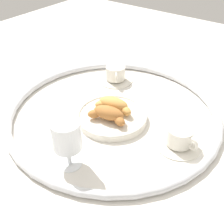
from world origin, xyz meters
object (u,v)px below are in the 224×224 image
Objects in this scene: croissant_large at (115,105)px; juice_glass_left at (67,137)px; coffee_cup_near at (180,138)px; coffee_cup_far at (115,75)px; croissant_small at (108,114)px; pastry_plate at (112,116)px; sugar_packet at (57,111)px.

juice_glass_left reaches higher than croissant_large.
coffee_cup_near is 0.42m from coffee_cup_far.
croissant_small is 0.20m from juice_glass_left.
coffee_cup_far is (0.15, -0.24, -0.02)m from croissant_small.
croissant_large is at bearing -74.75° from pastry_plate.
juice_glass_left is 0.26m from sugar_packet.
coffee_cup_far is (0.13, -0.19, -0.02)m from croissant_large.
coffee_cup_near and coffee_cup_far have the same top height.
coffee_cup_near reaches higher than pastry_plate.
croissant_small reaches higher than coffee_cup_near.
coffee_cup_far is 0.29m from sugar_packet.
coffee_cup_far is at bearing -56.30° from pastry_plate.
coffee_cup_near is at bearing 178.50° from croissant_large.
croissant_small is 0.99× the size of coffee_cup_far.
coffee_cup_near is (-0.23, -0.02, 0.01)m from pastry_plate.
juice_glass_left is at bearing 97.27° from croissant_large.
croissant_large reaches higher than sugar_packet.
croissant_small is at bearing -148.16° from sugar_packet.
croissant_small reaches higher than coffee_cup_far.
sugar_packet is at bearing 13.21° from coffee_cup_near.
pastry_plate is at bearing 105.25° from croissant_large.
croissant_large is 0.26m from juice_glass_left.
pastry_plate is 0.04m from croissant_small.
coffee_cup_near is at bearing 152.25° from coffee_cup_far.
pastry_plate is at bearing -75.61° from croissant_small.
croissant_large reaches higher than coffee_cup_far.
sugar_packet is at bearing -36.51° from juice_glass_left.
juice_glass_left is (-0.03, 0.25, 0.05)m from croissant_large.
croissant_large is at bearing 125.61° from coffee_cup_far.
croissant_large is (0.01, -0.02, 0.03)m from pastry_plate.
coffee_cup_far is (0.14, -0.21, 0.01)m from pastry_plate.
croissant_large is at bearing -75.23° from croissant_small.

